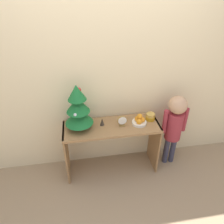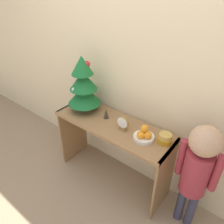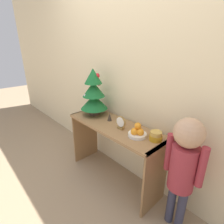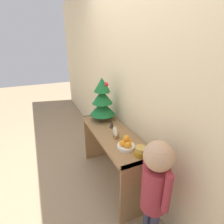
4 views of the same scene
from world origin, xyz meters
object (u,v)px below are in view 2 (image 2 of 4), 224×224
desk_clock (123,123)px  child_figure (198,167)px  figurine (106,114)px  fruit_bowl (144,135)px  singing_bowl (165,139)px  mini_tree (83,85)px

desk_clock → child_figure: 0.68m
figurine → child_figure: size_ratio=0.09×
figurine → fruit_bowl: bearing=-6.0°
fruit_bowl → figurine: bearing=174.0°
singing_bowl → child_figure: bearing=-11.2°
singing_bowl → figurine: size_ratio=1.21×
fruit_bowl → child_figure: size_ratio=0.17×
fruit_bowl → singing_bowl: bearing=22.4°
singing_bowl → desk_clock: size_ratio=0.83×
mini_tree → child_figure: (1.16, -0.03, -0.30)m
desk_clock → child_figure: (0.67, 0.01, -0.10)m
mini_tree → singing_bowl: bearing=2.0°
fruit_bowl → figurine: 0.44m
singing_bowl → desk_clock: (-0.37, -0.07, 0.03)m
fruit_bowl → singing_bowl: (0.16, 0.06, -0.00)m
figurine → mini_tree: bearing=-177.5°
singing_bowl → mini_tree: bearing=-178.0°
mini_tree → child_figure: mini_tree is taller
singing_bowl → desk_clock: bearing=-168.8°
singing_bowl → desk_clock: desk_clock is taller
mini_tree → child_figure: 1.20m
mini_tree → fruit_bowl: (0.70, -0.03, -0.22)m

